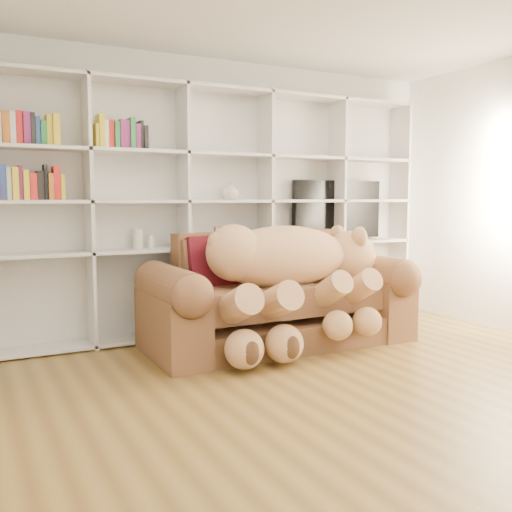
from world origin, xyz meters
TOP-DOWN VIEW (x-y plane):
  - floor at (0.00, 0.00)m, footprint 5.00×5.00m
  - wall_back at (0.00, 2.50)m, footprint 5.00×0.02m
  - bookshelf at (-0.24, 2.36)m, footprint 4.43×0.35m
  - sofa at (0.21, 1.64)m, footprint 2.40×1.04m
  - teddy_bear at (0.22, 1.43)m, footprint 1.86×1.00m
  - throw_pillow at (-0.35, 1.80)m, footprint 0.48×0.28m
  - tv at (1.37, 2.35)m, footprint 1.11×0.18m
  - picture_frame at (-0.06, 2.30)m, footprint 0.14×0.08m
  - green_vase at (0.23, 2.30)m, footprint 0.18×0.18m
  - figurine_tall at (-0.89, 2.30)m, footprint 0.10×0.10m
  - figurine_short at (-0.76, 2.30)m, footprint 0.08×0.08m
  - snow_globe at (-0.53, 2.30)m, footprint 0.12×0.12m
  - shelf_vase at (0.06, 2.30)m, footprint 0.16×0.16m

SIDE VIEW (x-z plane):
  - floor at x=0.00m, z-range 0.00..0.00m
  - sofa at x=0.21m, z-range -0.12..0.89m
  - teddy_bear at x=0.22m, z-range 0.17..1.25m
  - throw_pillow at x=-0.35m, z-range 0.50..1.00m
  - figurine_short at x=-0.76m, z-range 0.86..0.99m
  - snow_globe at x=-0.53m, z-range 0.87..0.99m
  - green_vase at x=0.23m, z-range 0.86..1.04m
  - figurine_tall at x=-0.89m, z-range 0.86..1.05m
  - picture_frame at x=-0.06m, z-range 0.87..1.05m
  - tv at x=1.37m, z-range 0.86..1.52m
  - bookshelf at x=-0.24m, z-range 0.11..2.51m
  - wall_back at x=0.00m, z-range 0.00..2.70m
  - shelf_vase at x=0.06m, z-range 1.31..1.48m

